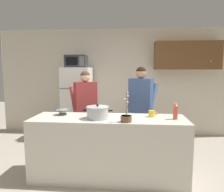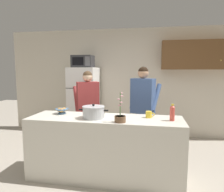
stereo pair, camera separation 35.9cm
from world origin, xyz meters
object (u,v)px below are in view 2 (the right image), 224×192
at_px(coffee_mug, 149,114).
at_px(potted_orchid, 120,117).
at_px(microwave, 83,61).
at_px(bread_bowl, 62,111).
at_px(bottle_near_edge, 172,113).
at_px(refrigerator, 84,102).
at_px(person_by_sink, 143,101).
at_px(cooking_pot, 94,112).
at_px(person_near_pot, 88,103).

relative_size(coffee_mug, potted_orchid, 0.32).
distance_m(microwave, bread_bowl, 1.90).
bearing_deg(bottle_near_edge, refrigerator, 135.27).
distance_m(person_by_sink, bread_bowl, 1.48).
relative_size(refrigerator, microwave, 3.47).
height_order(refrigerator, bottle_near_edge, refrigerator).
xyz_separation_m(cooking_pot, potted_orchid, (0.41, -0.16, -0.02)).
bearing_deg(refrigerator, person_by_sink, -32.07).
distance_m(person_by_sink, cooking_pot, 1.21).
relative_size(microwave, potted_orchid, 1.18).
height_order(person_near_pot, coffee_mug, person_near_pot).
distance_m(person_near_pot, bread_bowl, 0.77).
distance_m(microwave, person_by_sink, 1.85).
relative_size(refrigerator, cooking_pot, 3.86).
xyz_separation_m(person_near_pot, potted_orchid, (0.79, -1.11, -0.00)).
distance_m(refrigerator, coffee_mug, 2.34).
relative_size(person_near_pot, person_by_sink, 0.95).
bearing_deg(refrigerator, microwave, -89.93).
bearing_deg(refrigerator, bottle_near_edge, -44.73).
bearing_deg(refrigerator, potted_orchid, -60.10).
bearing_deg(microwave, person_by_sink, -31.44).
distance_m(bread_bowl, potted_orchid, 1.05).
bearing_deg(bottle_near_edge, person_near_pot, 148.88).
bearing_deg(bread_bowl, potted_orchid, -20.05).
bearing_deg(potted_orchid, refrigerator, 119.90).
xyz_separation_m(coffee_mug, bottle_near_edge, (0.32, -0.13, 0.07)).
distance_m(coffee_mug, bottle_near_edge, 0.35).
bearing_deg(person_near_pot, bread_bowl, -104.75).
xyz_separation_m(refrigerator, cooking_pot, (0.78, -1.92, 0.18)).
bearing_deg(bottle_near_edge, coffee_mug, 157.77).
xyz_separation_m(refrigerator, microwave, (0.00, -0.02, 0.97)).
xyz_separation_m(cooking_pot, bread_bowl, (-0.58, 0.20, -0.04)).
bearing_deg(person_near_pot, coffee_mug, -33.29).
distance_m(bottle_near_edge, potted_orchid, 0.72).
bearing_deg(cooking_pot, bottle_near_edge, 2.92).
bearing_deg(coffee_mug, bread_bowl, 179.23).
relative_size(person_by_sink, coffee_mug, 12.75).
bearing_deg(cooking_pot, person_near_pot, 111.86).
bearing_deg(refrigerator, coffee_mug, -47.92).
bearing_deg(coffee_mug, cooking_pot, -166.73).
xyz_separation_m(microwave, person_near_pot, (0.40, -0.95, -0.82)).
xyz_separation_m(bottle_near_edge, potted_orchid, (-0.69, -0.21, -0.05)).
relative_size(person_by_sink, cooking_pot, 3.87).
bearing_deg(microwave, coffee_mug, -47.56).
bearing_deg(person_near_pot, cooking_pot, -68.14).
height_order(microwave, cooking_pot, microwave).
relative_size(microwave, bread_bowl, 2.24).
height_order(microwave, coffee_mug, microwave).
relative_size(bread_bowl, bottle_near_edge, 0.92).
relative_size(microwave, person_near_pot, 0.30).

